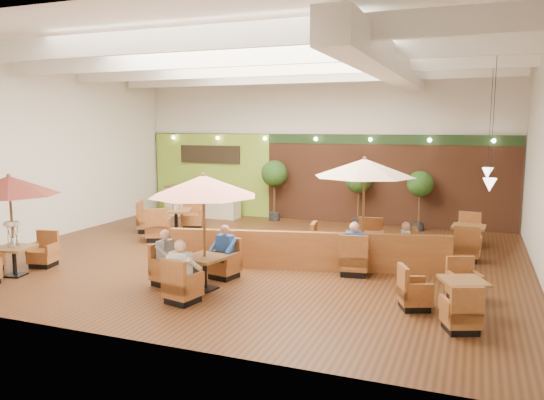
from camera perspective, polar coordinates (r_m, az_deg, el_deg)
The scene contains 17 objects.
room at distance 15.16m, azimuth 0.80°, elevation 8.36°, with size 14.04×14.00×5.52m.
service_counter at distance 20.85m, azimuth -7.51°, elevation -0.20°, with size 3.00×0.75×1.18m.
booth_divider at distance 13.12m, azimuth 3.78°, elevation -5.50°, with size 6.90×0.18×0.96m, color brown.
table_0 at distance 13.80m, azimuth -26.47°, elevation -0.27°, with size 2.36×2.47×2.44m.
table_1 at distance 11.40m, azimuth -7.63°, elevation -0.60°, with size 2.48×2.59×2.56m.
table_2 at distance 13.54m, azimuth 9.85°, elevation 0.85°, with size 2.79×2.79×2.77m.
table_3 at distance 17.72m, azimuth -11.07°, elevation -2.11°, with size 2.12×3.01×1.61m.
table_4 at distance 10.73m, azimuth 18.41°, elevation -9.85°, with size 1.75×2.48×0.87m.
table_5 at distance 15.84m, azimuth 20.31°, elevation -4.02°, with size 0.93×2.63×0.97m.
topiary_0 at distance 19.67m, azimuth 0.26°, elevation 2.61°, with size 0.97×0.97×2.26m.
topiary_1 at distance 18.80m, azimuth 9.32°, elevation 1.88°, with size 0.90×0.90×2.10m.
topiary_2 at distance 18.49m, azimuth 15.65°, elevation 1.44°, with size 0.88×0.88×2.03m.
diner_0 at distance 10.80m, azimuth -9.64°, elevation -6.92°, with size 0.43×0.35×0.85m.
diner_1 at distance 12.39m, azimuth -5.21°, elevation -4.99°, with size 0.41×0.34×0.80m.
diner_2 at distance 12.05m, azimuth -11.19°, elevation -5.49°, with size 0.32×0.39×0.79m.
diner_3 at distance 12.75m, azimuth 8.83°, elevation -4.61°, with size 0.44×0.38×0.84m.
diner_4 at distance 13.57m, azimuth 13.95°, elevation -4.17°, with size 0.33×0.38×0.72m.
Camera 1 is at (5.52, -13.00, 3.54)m, focal length 35.00 mm.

